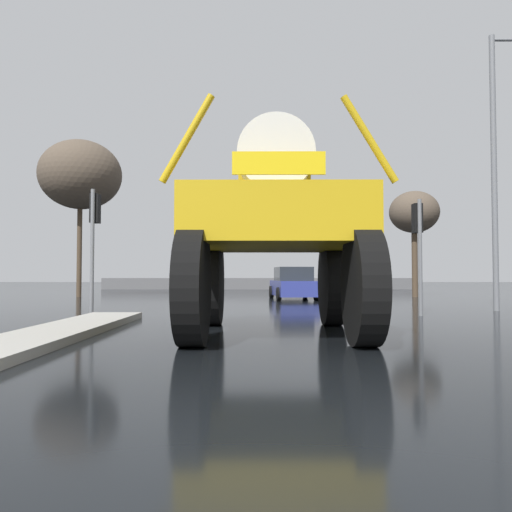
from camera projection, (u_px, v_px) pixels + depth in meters
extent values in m
plane|color=black|center=(259.00, 302.00, 21.33)|extent=(120.00, 120.00, 0.00)
cube|color=#9E9B93|center=(16.00, 344.00, 7.79)|extent=(1.31, 11.30, 0.15)
cylinder|color=black|center=(211.00, 283.00, 11.55)|extent=(0.43, 1.92, 1.92)
cylinder|color=black|center=(331.00, 283.00, 11.54)|extent=(0.43, 1.92, 1.92)
cylinder|color=black|center=(191.00, 287.00, 8.09)|extent=(0.43, 1.92, 1.92)
cylinder|color=black|center=(362.00, 287.00, 8.09)|extent=(0.43, 1.92, 1.92)
cube|color=gold|center=(273.00, 224.00, 9.86)|extent=(3.27, 4.17, 0.95)
cube|color=#A98611|center=(272.00, 176.00, 10.33)|extent=(1.42, 1.12, 1.12)
cylinder|color=silver|center=(274.00, 158.00, 9.30)|extent=(1.39, 1.08, 1.38)
cylinder|color=gold|center=(186.00, 139.00, 8.04)|extent=(0.89, 0.12, 1.46)
cylinder|color=gold|center=(368.00, 139.00, 8.04)|extent=(0.93, 0.12, 1.44)
cube|color=yellow|center=(277.00, 163.00, 7.78)|extent=(1.45, 0.05, 0.36)
cube|color=navy|center=(291.00, 288.00, 23.73)|extent=(2.07, 4.24, 0.70)
cube|color=#23282D|center=(292.00, 274.00, 23.60)|extent=(1.75, 2.23, 0.64)
cylinder|color=black|center=(270.00, 292.00, 24.98)|extent=(0.23, 0.61, 0.60)
cylinder|color=black|center=(304.00, 292.00, 25.14)|extent=(0.23, 0.61, 0.60)
cylinder|color=black|center=(277.00, 294.00, 22.29)|extent=(0.23, 0.61, 0.60)
cylinder|color=black|center=(315.00, 294.00, 22.45)|extent=(0.23, 0.61, 0.60)
cylinder|color=slate|center=(91.00, 252.00, 14.13)|extent=(0.11, 0.11, 3.58)
cube|color=black|center=(94.00, 208.00, 14.39)|extent=(0.24, 0.32, 0.84)
sphere|color=#390503|center=(96.00, 200.00, 14.59)|extent=(0.17, 0.17, 0.17)
sphere|color=orange|center=(96.00, 209.00, 14.58)|extent=(0.17, 0.17, 0.17)
sphere|color=black|center=(96.00, 219.00, 14.57)|extent=(0.17, 0.17, 0.17)
cylinder|color=slate|center=(419.00, 257.00, 14.15)|extent=(0.11, 0.11, 3.29)
cube|color=black|center=(416.00, 218.00, 14.40)|extent=(0.24, 0.32, 0.84)
sphere|color=#390503|center=(414.00, 210.00, 14.60)|extent=(0.17, 0.17, 0.17)
sphere|color=orange|center=(414.00, 219.00, 14.59)|extent=(0.17, 0.17, 0.17)
sphere|color=black|center=(414.00, 228.00, 14.58)|extent=(0.17, 0.17, 0.17)
cylinder|color=slate|center=(493.00, 172.00, 16.26)|extent=(0.18, 0.18, 8.98)
cylinder|color=#473828|center=(78.00, 250.00, 26.42)|extent=(0.26, 0.26, 4.96)
ellipsoid|color=brown|center=(79.00, 175.00, 26.57)|extent=(4.29, 4.29, 3.65)
cylinder|color=#473828|center=(413.00, 263.00, 26.21)|extent=(0.30, 0.30, 3.55)
ellipsoid|color=brown|center=(413.00, 212.00, 26.31)|extent=(2.57, 2.57, 2.19)
cube|color=#59595B|center=(257.00, 284.00, 39.90)|extent=(24.96, 0.24, 0.90)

